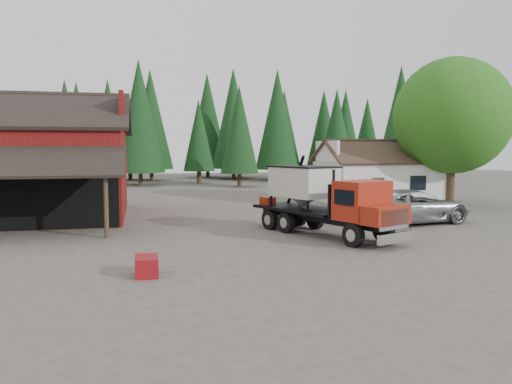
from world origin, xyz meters
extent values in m
plane|color=#4E483D|center=(0.00, 0.00, 0.00)|extent=(120.00, 120.00, 0.00)
cube|color=maroon|center=(-11.00, 10.00, 2.50)|extent=(12.00, 10.00, 5.00)
cube|color=black|center=(-11.00, 7.50, 6.00)|extent=(12.80, 5.53, 2.35)
cube|color=black|center=(-11.00, 12.50, 6.00)|extent=(12.80, 5.53, 2.35)
cube|color=maroon|center=(-5.00, 10.00, 6.00)|extent=(0.25, 7.00, 2.00)
cylinder|color=#382619|center=(-5.60, 2.10, 1.40)|extent=(0.20, 0.20, 2.80)
cube|color=silver|center=(13.00, 13.00, 1.50)|extent=(8.00, 6.00, 3.00)
cube|color=#38281E|center=(13.00, 11.50, 3.75)|extent=(8.60, 3.42, 1.80)
cube|color=#38281E|center=(13.00, 14.50, 3.75)|extent=(8.60, 3.42, 1.80)
cube|color=silver|center=(9.00, 13.00, 3.75)|extent=(0.20, 4.20, 1.50)
cube|color=silver|center=(17.00, 13.00, 3.75)|extent=(0.20, 4.20, 1.50)
cube|color=#38281E|center=(11.50, 9.98, 1.00)|extent=(0.90, 0.06, 2.00)
cube|color=black|center=(14.50, 9.98, 1.60)|extent=(1.20, 0.06, 1.00)
cylinder|color=#382619|center=(17.00, 10.00, 1.60)|extent=(0.60, 0.60, 3.20)
sphere|color=#265C15|center=(17.00, 10.00, 6.20)|extent=(8.00, 8.00, 8.00)
sphere|color=#265C15|center=(15.80, 10.80, 5.00)|extent=(4.40, 4.40, 4.40)
sphere|color=#265C15|center=(18.00, 9.20, 5.30)|extent=(4.80, 4.80, 4.80)
cylinder|color=#382619|center=(6.00, 30.00, 0.80)|extent=(0.44, 0.44, 1.60)
cone|color=black|center=(6.00, 30.00, 5.90)|extent=(3.96, 3.96, 9.00)
cylinder|color=#382619|center=(22.00, 26.00, 0.80)|extent=(0.44, 0.44, 1.60)
cone|color=black|center=(22.00, 26.00, 6.90)|extent=(4.84, 4.84, 11.00)
cylinder|color=#382619|center=(-4.00, 34.00, 0.80)|extent=(0.44, 0.44, 1.60)
cone|color=black|center=(-4.00, 34.00, 7.40)|extent=(5.28, 5.28, 12.00)
cylinder|color=black|center=(4.18, -2.33, 0.48)|extent=(0.66, 1.01, 0.97)
cylinder|color=black|center=(5.88, -1.61, 0.48)|extent=(0.66, 1.01, 0.97)
cylinder|color=black|center=(2.53, 1.56, 0.48)|extent=(0.66, 1.01, 0.97)
cylinder|color=black|center=(4.23, 2.28, 0.48)|extent=(0.66, 1.01, 0.97)
cylinder|color=black|center=(2.05, 2.70, 0.48)|extent=(0.66, 1.01, 0.97)
cylinder|color=black|center=(3.75, 3.42, 0.48)|extent=(0.66, 1.01, 0.97)
cube|color=black|center=(3.93, 0.63, 0.84)|extent=(3.85, 7.36, 0.35)
cube|color=silver|center=(5.57, -3.23, 0.48)|extent=(1.93, 0.94, 0.40)
cube|color=silver|center=(5.53, -3.15, 1.19)|extent=(1.58, 0.73, 0.79)
cube|color=maroon|center=(5.32, -2.66, 1.32)|extent=(2.27, 1.83, 0.75)
cube|color=maroon|center=(4.88, -1.61, 1.81)|extent=(2.53, 2.20, 1.63)
cube|color=black|center=(5.15, -2.25, 2.07)|extent=(1.73, 0.79, 0.79)
cylinder|color=black|center=(3.76, -1.22, 2.29)|extent=(0.16, 0.16, 1.59)
cube|color=black|center=(4.53, -0.79, 1.76)|extent=(2.03, 0.94, 1.41)
cube|color=black|center=(3.45, 1.76, 1.08)|extent=(4.06, 5.58, 0.14)
cube|color=beige|center=(3.45, 1.76, 2.38)|extent=(3.00, 3.47, 1.41)
cone|color=beige|center=(3.45, 1.76, 1.50)|extent=(2.54, 2.54, 0.62)
cube|color=black|center=(3.45, 1.76, 3.10)|extent=(3.12, 3.58, 0.07)
cylinder|color=black|center=(3.45, 3.10, 2.29)|extent=(0.43, 1.95, 2.69)
cube|color=maroon|center=(2.14, 3.50, 1.32)|extent=(0.76, 0.86, 0.40)
cylinder|color=silver|center=(5.59, -0.68, 0.75)|extent=(0.80, 1.00, 0.49)
imported|color=#93969A|center=(9.93, 3.00, 0.90)|extent=(6.89, 4.13, 1.79)
cube|color=maroon|center=(-3.98, -5.03, 0.30)|extent=(0.71, 1.10, 0.60)
camera|label=1|loc=(-4.15, -20.70, 3.96)|focal=35.00mm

